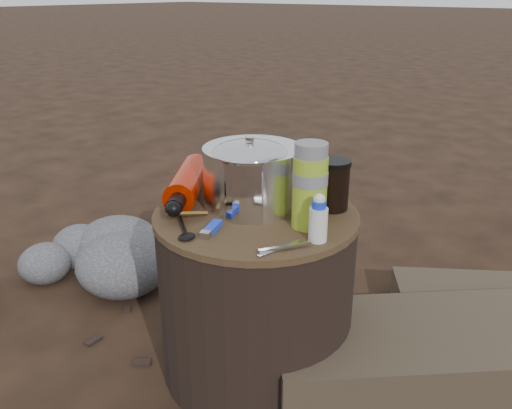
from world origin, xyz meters
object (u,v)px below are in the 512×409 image
Objects in this scene: thermos at (310,186)px; travel_mug at (332,185)px; camping_pot at (250,177)px; stump at (256,293)px; fuel_bottle at (188,183)px.

travel_mug is at bearing 95.97° from thermos.
camping_pot is 0.91× the size of thermos.
stump is 2.55× the size of thermos.
camping_pot reaches higher than stump.
thermos reaches higher than travel_mug.
thermos is at bearing 4.64° from stump.
thermos is (0.35, 0.04, 0.06)m from fuel_bottle.
stump is at bearing -133.66° from travel_mug.
stump is 0.35m from travel_mug.
thermos reaches higher than fuel_bottle.
stump is 2.82× the size of camping_pot.
travel_mug is at bearing 42.49° from camping_pot.
camping_pot is at bearing -137.51° from travel_mug.
thermos is 1.59× the size of travel_mug.
thermos is 0.13m from travel_mug.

